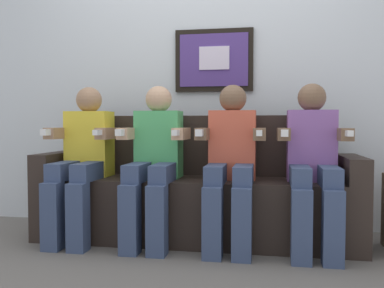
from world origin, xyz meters
The scene contains 7 objects.
ground_plane centered at (0.00, 0.00, 0.00)m, with size 6.09×6.09×0.00m, color #66605B.
back_wall_assembly centered at (0.00, 0.76, 1.30)m, with size 4.68×0.10×2.60m.
couch centered at (0.00, 0.33, 0.31)m, with size 2.28×0.58×0.90m.
person_leftmost centered at (-0.80, 0.16, 0.61)m, with size 0.46×0.56×1.11m.
person_left_center centered at (-0.27, 0.16, 0.61)m, with size 0.46×0.56×1.11m.
person_right_center centered at (0.27, 0.16, 0.61)m, with size 0.46×0.56×1.11m.
person_rightmost centered at (0.80, 0.16, 0.61)m, with size 0.46×0.56×1.11m.
Camera 1 is at (0.51, -2.68, 0.83)m, focal length 39.46 mm.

